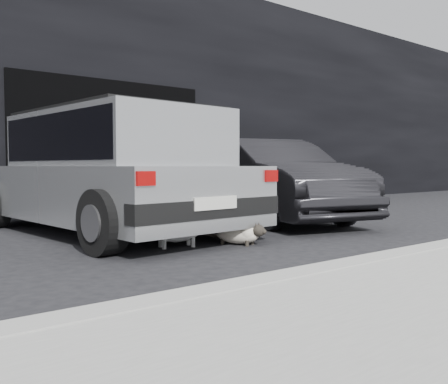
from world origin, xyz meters
TOP-DOWN VIEW (x-y plane):
  - ground at (0.00, 0.00)m, footprint 80.00×80.00m
  - building_facade at (1.00, 6.00)m, footprint 34.00×4.00m
  - garage_opening at (1.00, 3.99)m, footprint 4.00×0.10m
  - curb at (1.00, -2.60)m, footprint 18.00×0.25m
  - silver_hatchback at (-0.44, 1.07)m, footprint 2.49×4.60m
  - second_car at (2.32, 0.87)m, footprint 2.43×4.37m
  - cat_siamese at (0.26, -0.81)m, footprint 0.46×0.74m
  - cat_white at (-0.37, -0.50)m, footprint 0.84×0.41m

SIDE VIEW (x-z plane):
  - ground at x=0.00m, z-range 0.00..0.00m
  - curb at x=1.00m, z-range 0.00..0.12m
  - cat_siamese at x=0.26m, z-range -0.01..0.26m
  - cat_white at x=-0.37m, z-range -0.01..0.39m
  - second_car at x=2.32m, z-range 0.00..1.36m
  - silver_hatchback at x=-0.44m, z-range 0.08..1.72m
  - garage_opening at x=1.00m, z-range 0.00..2.60m
  - building_facade at x=1.00m, z-range 0.00..5.00m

